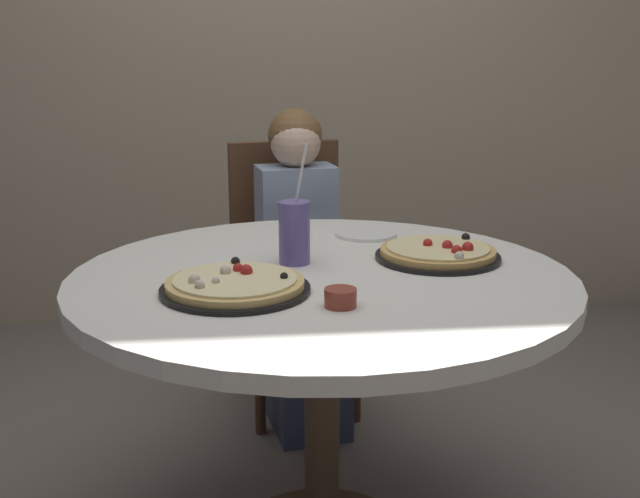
{
  "coord_description": "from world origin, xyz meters",
  "views": [
    {
      "loc": [
        -0.21,
        -1.87,
        1.31
      ],
      "look_at": [
        0.0,
        0.05,
        0.8
      ],
      "focal_mm": 45.26,
      "sensor_mm": 36.0,
      "label": 1
    }
  ],
  "objects_px": {
    "pizza_cheese": "(235,285)",
    "sauce_bowl": "(340,298)",
    "chair_wooden": "(290,261)",
    "pizza_veggie": "(438,253)",
    "diner_child": "(302,287)",
    "plate_small": "(366,234)",
    "dining_table": "(322,311)",
    "soda_cup": "(294,232)"
  },
  "relations": [
    {
      "from": "pizza_cheese",
      "to": "sauce_bowl",
      "type": "height_order",
      "value": "pizza_cheese"
    },
    {
      "from": "chair_wooden",
      "to": "pizza_veggie",
      "type": "relative_size",
      "value": 2.92
    },
    {
      "from": "diner_child",
      "to": "plate_small",
      "type": "height_order",
      "value": "diner_child"
    },
    {
      "from": "dining_table",
      "to": "plate_small",
      "type": "relative_size",
      "value": 6.87
    },
    {
      "from": "dining_table",
      "to": "pizza_veggie",
      "type": "xyz_separation_m",
      "value": [
        0.31,
        0.1,
        0.11
      ]
    },
    {
      "from": "soda_cup",
      "to": "sauce_bowl",
      "type": "distance_m",
      "value": 0.37
    },
    {
      "from": "diner_child",
      "to": "pizza_cheese",
      "type": "xyz_separation_m",
      "value": [
        -0.22,
        -0.87,
        0.28
      ]
    },
    {
      "from": "dining_table",
      "to": "pizza_veggie",
      "type": "distance_m",
      "value": 0.35
    },
    {
      "from": "sauce_bowl",
      "to": "pizza_veggie",
      "type": "bearing_deg",
      "value": 49.37
    },
    {
      "from": "pizza_veggie",
      "to": "plate_small",
      "type": "height_order",
      "value": "pizza_veggie"
    },
    {
      "from": "dining_table",
      "to": "sauce_bowl",
      "type": "height_order",
      "value": "sauce_bowl"
    },
    {
      "from": "pizza_veggie",
      "to": "soda_cup",
      "type": "bearing_deg",
      "value": 179.65
    },
    {
      "from": "pizza_veggie",
      "to": "plate_small",
      "type": "xyz_separation_m",
      "value": [
        -0.15,
        0.28,
        -0.01
      ]
    },
    {
      "from": "dining_table",
      "to": "diner_child",
      "type": "bearing_deg",
      "value": 89.09
    },
    {
      "from": "chair_wooden",
      "to": "soda_cup",
      "type": "bearing_deg",
      "value": -93.15
    },
    {
      "from": "dining_table",
      "to": "plate_small",
      "type": "distance_m",
      "value": 0.43
    },
    {
      "from": "pizza_veggie",
      "to": "chair_wooden",
      "type": "bearing_deg",
      "value": 111.83
    },
    {
      "from": "chair_wooden",
      "to": "pizza_cheese",
      "type": "height_order",
      "value": "chair_wooden"
    },
    {
      "from": "pizza_cheese",
      "to": "plate_small",
      "type": "height_order",
      "value": "pizza_cheese"
    },
    {
      "from": "chair_wooden",
      "to": "soda_cup",
      "type": "xyz_separation_m",
      "value": [
        -0.05,
        -0.82,
        0.3
      ]
    },
    {
      "from": "chair_wooden",
      "to": "pizza_veggie",
      "type": "xyz_separation_m",
      "value": [
        0.33,
        -0.82,
        0.24
      ]
    },
    {
      "from": "dining_table",
      "to": "plate_small",
      "type": "height_order",
      "value": "plate_small"
    },
    {
      "from": "pizza_cheese",
      "to": "plate_small",
      "type": "xyz_separation_m",
      "value": [
        0.38,
        0.5,
        -0.01
      ]
    },
    {
      "from": "dining_table",
      "to": "soda_cup",
      "type": "relative_size",
      "value": 4.03
    },
    {
      "from": "pizza_veggie",
      "to": "dining_table",
      "type": "bearing_deg",
      "value": -161.82
    },
    {
      "from": "sauce_bowl",
      "to": "chair_wooden",
      "type": "bearing_deg",
      "value": 91.28
    },
    {
      "from": "diner_child",
      "to": "sauce_bowl",
      "type": "height_order",
      "value": "diner_child"
    },
    {
      "from": "dining_table",
      "to": "pizza_veggie",
      "type": "height_order",
      "value": "pizza_veggie"
    },
    {
      "from": "chair_wooden",
      "to": "sauce_bowl",
      "type": "distance_m",
      "value": 1.2
    },
    {
      "from": "pizza_veggie",
      "to": "pizza_cheese",
      "type": "bearing_deg",
      "value": -156.71
    },
    {
      "from": "diner_child",
      "to": "pizza_veggie",
      "type": "relative_size",
      "value": 3.33
    },
    {
      "from": "chair_wooden",
      "to": "dining_table",
      "type": "bearing_deg",
      "value": -89.12
    },
    {
      "from": "dining_table",
      "to": "soda_cup",
      "type": "height_order",
      "value": "soda_cup"
    },
    {
      "from": "chair_wooden",
      "to": "pizza_cheese",
      "type": "relative_size",
      "value": 2.78
    },
    {
      "from": "diner_child",
      "to": "soda_cup",
      "type": "relative_size",
      "value": 3.53
    },
    {
      "from": "plate_small",
      "to": "pizza_veggie",
      "type": "bearing_deg",
      "value": -62.34
    },
    {
      "from": "chair_wooden",
      "to": "sauce_bowl",
      "type": "xyz_separation_m",
      "value": [
        0.03,
        -1.17,
        0.24
      ]
    },
    {
      "from": "plate_small",
      "to": "soda_cup",
      "type": "bearing_deg",
      "value": -129.81
    },
    {
      "from": "dining_table",
      "to": "plate_small",
      "type": "bearing_deg",
      "value": 65.96
    },
    {
      "from": "soda_cup",
      "to": "plate_small",
      "type": "relative_size",
      "value": 1.7
    },
    {
      "from": "pizza_veggie",
      "to": "sauce_bowl",
      "type": "bearing_deg",
      "value": -130.63
    },
    {
      "from": "plate_small",
      "to": "chair_wooden",
      "type": "bearing_deg",
      "value": 108.66
    }
  ]
}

